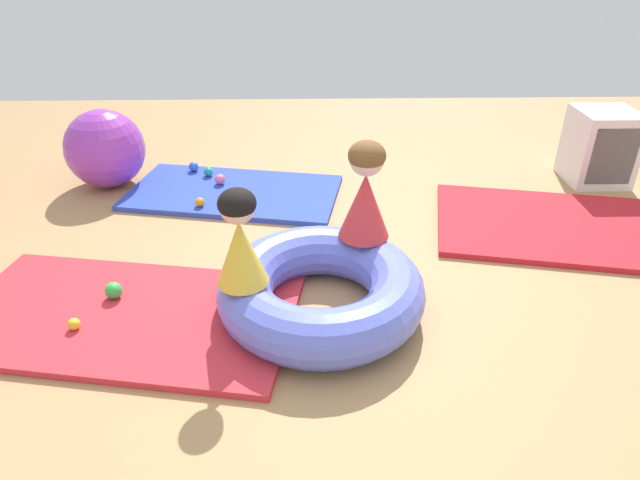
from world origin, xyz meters
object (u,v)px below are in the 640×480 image
Objects in this scene: child_in_yellow at (240,239)px; play_ball_pink at (220,179)px; play_ball_orange at (200,202)px; play_ball_red at (224,200)px; play_ball_teal at (208,172)px; exercise_ball_large at (105,149)px; play_ball_yellow at (74,324)px; play_ball_green at (114,291)px; play_ball_blue at (194,167)px; storage_cube at (601,148)px; inflatable_cushion at (321,289)px; child_in_red at (365,191)px.

play_ball_pink is at bearing 167.40° from child_in_yellow.
play_ball_red is (0.17, 0.02, 0.01)m from play_ball_orange.
play_ball_teal is 1.12× the size of play_ball_orange.
play_ball_red is at bearing -69.72° from play_ball_teal.
exercise_ball_large is at bearing -175.51° from play_ball_teal.
child_in_yellow reaches higher than play_ball_yellow.
play_ball_green is 1.19m from play_ball_red.
play_ball_blue is 0.14× the size of storage_cube.
inflatable_cushion is 2.20× the size of child_in_yellow.
storage_cube reaches higher than play_ball_pink.
exercise_ball_large is (-0.38, 1.82, 0.23)m from play_ball_yellow.
play_ball_pink is 0.14× the size of storage_cube.
play_ball_pink is at bearing 76.37° from play_ball_orange.
child_in_yellow is at bearing -78.12° from play_ball_red.
play_ball_red is (-0.65, 1.20, -0.06)m from inflatable_cushion.
play_ball_pink reaches higher than play_ball_orange.
play_ball_red is at bearing 118.64° from inflatable_cushion.
inflatable_cushion is at bearing -143.39° from storage_cube.
play_ball_yellow is (-0.84, -0.04, -0.45)m from child_in_yellow.
child_in_yellow reaches higher than play_ball_green.
child_in_red is 6.81× the size of play_ball_red.
child_in_red is 0.97× the size of storage_cube.
play_ball_red is (0.08, -0.36, 0.00)m from play_ball_pink.
child_in_yellow is 5.37× the size of play_ball_green.
inflatable_cushion is at bearing -61.36° from play_ball_red.
play_ball_pink is (-0.36, 1.68, -0.44)m from child_in_yellow.
exercise_ball_large is at bearing 133.86° from inflatable_cushion.
play_ball_teal is at bearing 169.75° from child_in_yellow.
play_ball_teal is 0.94× the size of play_ball_blue.
child_in_yellow is at bearing -16.88° from play_ball_green.
play_ball_red is (0.56, 1.36, 0.01)m from play_ball_yellow.
exercise_ball_large is at bearing 101.69° from play_ball_yellow.
exercise_ball_large is at bearing 107.56° from play_ball_green.
play_ball_yellow is 3.87m from storage_cube.
play_ball_green is 0.29m from play_ball_yellow.
play_ball_blue is 0.67m from exercise_ball_large.
child_in_red is 2.00m from play_ball_blue.
child_in_red reaches higher than play_ball_red.
play_ball_blue is 0.13× the size of exercise_ball_large.
play_ball_red is 0.14× the size of exercise_ball_large.
child_in_red is 6.81× the size of play_ball_pink.
storage_cube is at bearing -0.39° from exercise_ball_large.
play_ball_orange is 0.12× the size of storage_cube.
child_in_red reaches higher than inflatable_cushion.
play_ball_pink is at bearing 115.18° from inflatable_cushion.
play_ball_teal is at bearing 178.41° from storage_cube.
inflatable_cushion is at bearing -61.74° from play_ball_blue.
play_ball_teal is at bearing 4.49° from exercise_ball_large.
child_in_yellow reaches higher than inflatable_cushion.
child_in_yellow is 1.45m from play_ball_orange.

